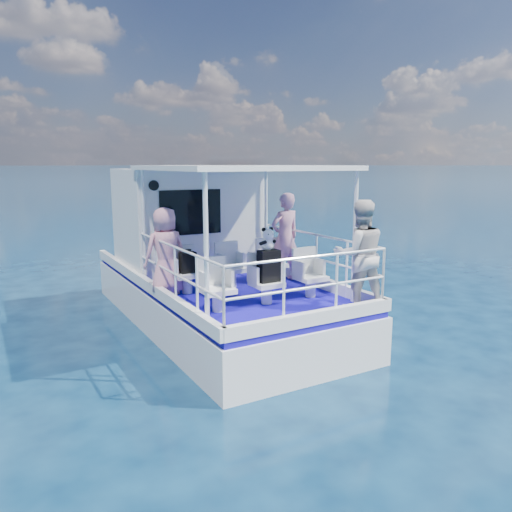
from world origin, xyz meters
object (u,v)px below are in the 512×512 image
Objects in this scene: passenger_stbd_aft at (360,255)px; backpack_center at (269,266)px; passenger_port_fwd at (166,251)px; panda at (267,239)px.

backpack_center is at bearing -16.87° from passenger_stbd_aft.
passenger_port_fwd reaches higher than backpack_center.
passenger_stbd_aft is 4.69× the size of panda.
panda is (-0.01, 0.03, 0.45)m from backpack_center.
passenger_port_fwd is 2.94× the size of backpack_center.
passenger_port_fwd is 1.92m from backpack_center.
panda is at bearing 127.65° from passenger_port_fwd.
passenger_stbd_aft reaches higher than passenger_port_fwd.
passenger_stbd_aft is 3.31× the size of backpack_center.
panda is at bearing -17.34° from passenger_stbd_aft.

